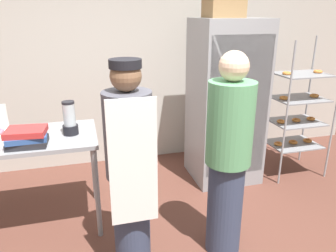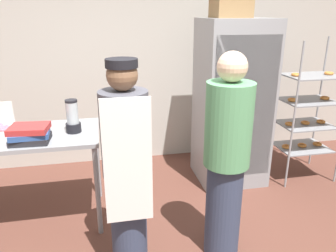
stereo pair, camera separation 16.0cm
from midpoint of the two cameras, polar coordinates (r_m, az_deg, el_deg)
name	(u,v)px [view 1 (the left image)]	position (r m, az deg, el deg)	size (l,w,h in m)	color
back_wall	(137,43)	(4.23, -6.47, 14.13)	(6.40, 0.12, 3.05)	#B7B2A8
refrigerator	(226,103)	(3.78, 8.83, 4.04)	(0.74, 0.70, 1.84)	gray
baking_rack	(297,111)	(4.14, 20.60, 2.50)	(0.66, 0.51, 1.63)	#93969B
prep_counter	(28,147)	(3.13, -24.52, -3.44)	(1.17, 0.72, 0.88)	gray
blender_pitcher	(70,120)	(2.98, -18.24, 1.03)	(0.13, 0.13, 0.30)	black
binder_stack	(27,137)	(2.88, -24.86, -1.79)	(0.32, 0.26, 0.14)	#232328
cardboard_storage_box	(224,6)	(3.67, 8.37, 19.97)	(0.38, 0.33, 0.24)	#937047
person_baker	(130,168)	(2.39, -8.60, -7.24)	(0.34, 0.36, 1.61)	#333D56
person_customer	(228,157)	(2.55, 8.62, -5.44)	(0.35, 0.35, 1.65)	#333D56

